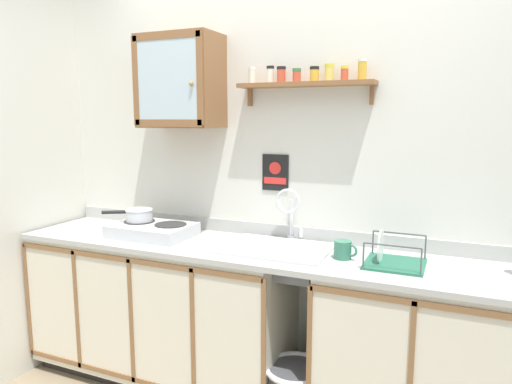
{
  "coord_description": "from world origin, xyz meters",
  "views": [
    {
      "loc": [
        0.84,
        -1.92,
        1.63
      ],
      "look_at": [
        -0.22,
        0.5,
        1.21
      ],
      "focal_mm": 32.96,
      "sensor_mm": 36.0,
      "label": 1
    }
  ],
  "objects_px": {
    "dish_rack": "(392,260)",
    "warning_sign": "(275,173)",
    "wall_cabinet": "(180,82)",
    "sink": "(277,253)",
    "saucepan": "(138,214)",
    "mug": "(343,250)",
    "hot_plate_stove": "(153,230)"
  },
  "relations": [
    {
      "from": "saucepan",
      "to": "warning_sign",
      "type": "relative_size",
      "value": 1.3
    },
    {
      "from": "mug",
      "to": "wall_cabinet",
      "type": "distance_m",
      "value": 1.37
    },
    {
      "from": "hot_plate_stove",
      "to": "saucepan",
      "type": "bearing_deg",
      "value": 169.36
    },
    {
      "from": "saucepan",
      "to": "mug",
      "type": "distance_m",
      "value": 1.29
    },
    {
      "from": "warning_sign",
      "to": "wall_cabinet",
      "type": "bearing_deg",
      "value": -166.03
    },
    {
      "from": "warning_sign",
      "to": "sink",
      "type": "bearing_deg",
      "value": -66.12
    },
    {
      "from": "sink",
      "to": "saucepan",
      "type": "bearing_deg",
      "value": -178.19
    },
    {
      "from": "mug",
      "to": "dish_rack",
      "type": "bearing_deg",
      "value": -0.96
    },
    {
      "from": "hot_plate_stove",
      "to": "mug",
      "type": "height_order",
      "value": "mug"
    },
    {
      "from": "dish_rack",
      "to": "warning_sign",
      "type": "xyz_separation_m",
      "value": [
        -0.73,
        0.28,
        0.36
      ]
    },
    {
      "from": "hot_plate_stove",
      "to": "saucepan",
      "type": "distance_m",
      "value": 0.15
    },
    {
      "from": "dish_rack",
      "to": "wall_cabinet",
      "type": "relative_size",
      "value": 0.52
    },
    {
      "from": "hot_plate_stove",
      "to": "mug",
      "type": "xyz_separation_m",
      "value": [
        1.17,
        0.01,
        0.01
      ]
    },
    {
      "from": "mug",
      "to": "warning_sign",
      "type": "height_order",
      "value": "warning_sign"
    },
    {
      "from": "saucepan",
      "to": "wall_cabinet",
      "type": "xyz_separation_m",
      "value": [
        0.25,
        0.13,
        0.8
      ]
    },
    {
      "from": "sink",
      "to": "warning_sign",
      "type": "height_order",
      "value": "warning_sign"
    },
    {
      "from": "wall_cabinet",
      "to": "saucepan",
      "type": "bearing_deg",
      "value": -152.23
    },
    {
      "from": "sink",
      "to": "saucepan",
      "type": "height_order",
      "value": "sink"
    },
    {
      "from": "dish_rack",
      "to": "warning_sign",
      "type": "distance_m",
      "value": 0.86
    },
    {
      "from": "wall_cabinet",
      "to": "warning_sign",
      "type": "height_order",
      "value": "wall_cabinet"
    },
    {
      "from": "hot_plate_stove",
      "to": "warning_sign",
      "type": "height_order",
      "value": "warning_sign"
    },
    {
      "from": "sink",
      "to": "saucepan",
      "type": "distance_m",
      "value": 0.92
    },
    {
      "from": "sink",
      "to": "hot_plate_stove",
      "type": "distance_m",
      "value": 0.79
    },
    {
      "from": "mug",
      "to": "warning_sign",
      "type": "relative_size",
      "value": 0.59
    },
    {
      "from": "dish_rack",
      "to": "mug",
      "type": "distance_m",
      "value": 0.25
    },
    {
      "from": "hot_plate_stove",
      "to": "mug",
      "type": "distance_m",
      "value": 1.17
    },
    {
      "from": "saucepan",
      "to": "warning_sign",
      "type": "xyz_separation_m",
      "value": [
        0.8,
        0.27,
        0.27
      ]
    },
    {
      "from": "saucepan",
      "to": "warning_sign",
      "type": "bearing_deg",
      "value": 18.46
    },
    {
      "from": "dish_rack",
      "to": "hot_plate_stove",
      "type": "bearing_deg",
      "value": -179.73
    },
    {
      "from": "sink",
      "to": "wall_cabinet",
      "type": "relative_size",
      "value": 1.08
    },
    {
      "from": "warning_sign",
      "to": "mug",
      "type": "bearing_deg",
      "value": -30.08
    },
    {
      "from": "hot_plate_stove",
      "to": "warning_sign",
      "type": "bearing_deg",
      "value": 22.99
    }
  ]
}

